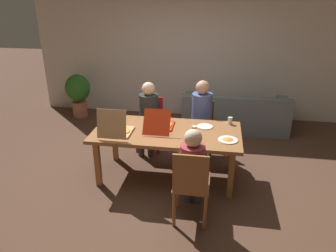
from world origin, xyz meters
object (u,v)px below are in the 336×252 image
Objects in this scene: pizza_box_1 at (117,130)px; plate_1 at (228,140)px; chair_1 at (201,124)px; drinking_glass_1 at (230,121)px; person_2 at (148,111)px; potted_plant at (78,91)px; drinking_glass_0 at (194,131)px; couch at (235,116)px; drinking_glass_2 at (194,139)px; pizza_box_0 at (160,124)px; person_0 at (193,165)px; plate_0 at (205,126)px; dining_table at (167,135)px; person_1 at (202,112)px; chair_2 at (150,120)px; chair_0 at (191,185)px.

pizza_box_1 is 1.50m from plate_1.
drinking_glass_1 is (0.44, -0.53, 0.30)m from chair_1.
chair_1 is 0.91m from person_2.
potted_plant reaches higher than drinking_glass_1.
couch is (0.64, 2.03, -0.52)m from drinking_glass_0.
drinking_glass_2 is (-0.43, -0.19, 0.06)m from plate_1.
potted_plant is at bearing 136.58° from pizza_box_0.
chair_1 is 6.35× the size of drinking_glass_0.
drinking_glass_0 is at bearing 94.56° from drinking_glass_2.
person_0 reaches higher than pizza_box_1.
plate_0 is at bearing 11.19° from pizza_box_0.
dining_table is 0.86m from plate_1.
potted_plant is (-2.69, 1.33, -0.18)m from person_1.
dining_table is 0.57m from drinking_glass_2.
pizza_box_1 reaches higher than drinking_glass_0.
chair_2 reaches higher than drinking_glass_1.
person_1 is 1.35× the size of potted_plant.
person_2 reaches higher than chair_2.
person_0 is 0.99× the size of person_2.
plate_1 is at bearing -51.45° from plate_0.
potted_plant is at bearing 146.84° from chair_2.
drinking_glass_1 is (0.44, -0.41, 0.05)m from person_1.
chair_2 is 2.17m from potted_plant.
chair_1 is 0.69× the size of person_1.
chair_0 is at bearing -107.79° from drinking_glass_1.
person_1 reaches higher than person_2.
drinking_glass_0 is at bearing -93.00° from person_1.
chair_2 is at bearing 143.33° from plate_0.
plate_1 is 0.28× the size of potted_plant.
couch is at bearing 62.14° from dining_table.
person_2 is 2.53× the size of pizza_box_1.
person_1 reaches higher than pizza_box_0.
pizza_box_0 is at bearing -65.05° from person_2.
dining_table is at bearing 138.33° from drinking_glass_2.
plate_1 is (1.50, 0.03, -0.04)m from pizza_box_1.
pizza_box_0 is at bearing -121.86° from couch.
pizza_box_1 reaches higher than chair_2.
person_0 is at bearing -58.81° from pizza_box_0.
plate_1 reaches higher than dining_table.
plate_1 is at bearing 63.16° from chair_0.
drinking_glass_1 is (0.44, 1.20, 0.10)m from person_0.
chair_0 is 1.67× the size of pizza_box_0.
plate_0 is 3.37m from potted_plant.
pizza_box_0 is at bearing -68.83° from chair_2.
potted_plant reaches higher than drinking_glass_2.
person_1 reaches higher than drinking_glass_1.
chair_1 is at bearing 64.86° from dining_table.
drinking_glass_1 reaches higher than dining_table.
potted_plant reaches higher than chair_1.
chair_2 is 1.72m from plate_1.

